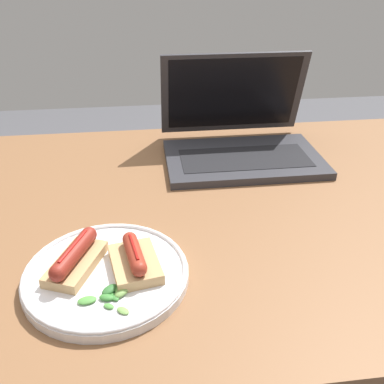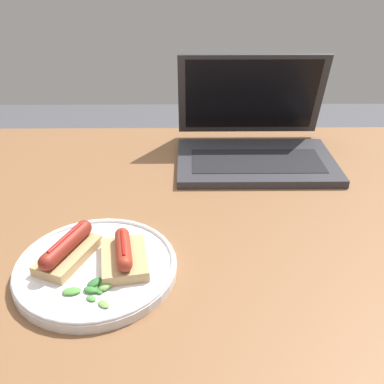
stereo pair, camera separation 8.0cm
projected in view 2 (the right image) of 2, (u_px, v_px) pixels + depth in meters
The scene contains 6 objects.
desk at pixel (208, 229), 0.91m from camera, with size 1.49×0.86×0.77m.
laptop at pixel (254, 142), 1.05m from camera, with size 0.38×0.30×0.24m.
plate at pixel (96, 267), 0.69m from camera, with size 0.26×0.26×0.02m.
sausage_toast_left at pixel (67, 250), 0.69m from camera, with size 0.10×0.13×0.05m.
sausage_toast_middle at pixel (124, 256), 0.68m from camera, with size 0.09×0.11×0.04m.
salad_pile at pixel (95, 288), 0.64m from camera, with size 0.08×0.07×0.01m.
Camera 2 is at (-0.04, -0.75, 1.23)m, focal length 40.00 mm.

